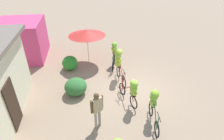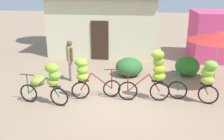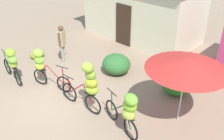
# 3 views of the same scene
# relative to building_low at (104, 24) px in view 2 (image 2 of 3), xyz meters

# --- Properties ---
(ground_plane) EXTENTS (60.00, 60.00, 0.00)m
(ground_plane) POSITION_rel_building_low_xyz_m (1.50, -6.59, -1.61)
(ground_plane) COLOR gray
(building_low) EXTENTS (6.18, 3.41, 3.18)m
(building_low) POSITION_rel_building_low_xyz_m (0.00, 0.00, 0.00)
(building_low) COLOR beige
(building_low) RESTS_ON ground
(shop_pink) EXTENTS (3.20, 2.80, 2.43)m
(shop_pink) POSITION_rel_building_low_xyz_m (6.31, -0.34, -0.40)
(shop_pink) COLOR #D23F74
(shop_pink) RESTS_ON ground
(hedge_bush_front_left) EXTENTS (1.15, 1.09, 0.79)m
(hedge_bush_front_left) POSITION_rel_building_low_xyz_m (1.66, -3.77, -1.22)
(hedge_bush_front_left) COLOR #306931
(hedge_bush_front_left) RESTS_ON ground
(hedge_bush_front_right) EXTENTS (1.02, 0.91, 0.83)m
(hedge_bush_front_right) POSITION_rel_building_low_xyz_m (4.11, -3.41, -1.20)
(hedge_bush_front_right) COLOR #2C8328
(hedge_bush_front_right) RESTS_ON ground
(market_umbrella) EXTENTS (2.26, 2.26, 2.12)m
(market_umbrella) POSITION_rel_building_low_xyz_m (4.92, -4.57, 0.34)
(market_umbrella) COLOR beige
(market_umbrella) RESTS_ON ground
(bicycle_leftmost) EXTENTS (1.71, 0.41, 1.42)m
(bicycle_leftmost) POSITION_rel_building_low_xyz_m (-0.63, -6.89, -0.76)
(bicycle_leftmost) COLOR black
(bicycle_leftmost) RESTS_ON ground
(bicycle_near_pile) EXTENTS (1.63, 0.59, 1.43)m
(bicycle_near_pile) POSITION_rel_building_low_xyz_m (0.38, -6.26, -0.75)
(bicycle_near_pile) COLOR black
(bicycle_near_pile) RESTS_ON ground
(bicycle_center_loaded) EXTENTS (1.72, 0.48, 1.75)m
(bicycle_center_loaded) POSITION_rel_building_low_xyz_m (2.64, -6.12, -0.59)
(bicycle_center_loaded) COLOR black
(bicycle_center_loaded) RESTS_ON ground
(bicycle_by_shop) EXTENTS (1.58, 0.59, 1.47)m
(bicycle_by_shop) POSITION_rel_building_low_xyz_m (4.19, -6.12, -0.73)
(bicycle_by_shop) COLOR black
(bicycle_by_shop) RESTS_ON ground
(banana_pile_on_ground) EXTENTS (0.70, 0.74, 0.32)m
(banana_pile_on_ground) POSITION_rel_building_low_xyz_m (-1.78, -5.24, -1.45)
(banana_pile_on_ground) COLOR #8F9E37
(banana_pile_on_ground) RESTS_ON ground
(person_vendor) EXTENTS (0.38, 0.51, 1.64)m
(person_vendor) POSITION_rel_building_low_xyz_m (-0.63, -4.64, -0.61)
(person_vendor) COLOR gray
(person_vendor) RESTS_ON ground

